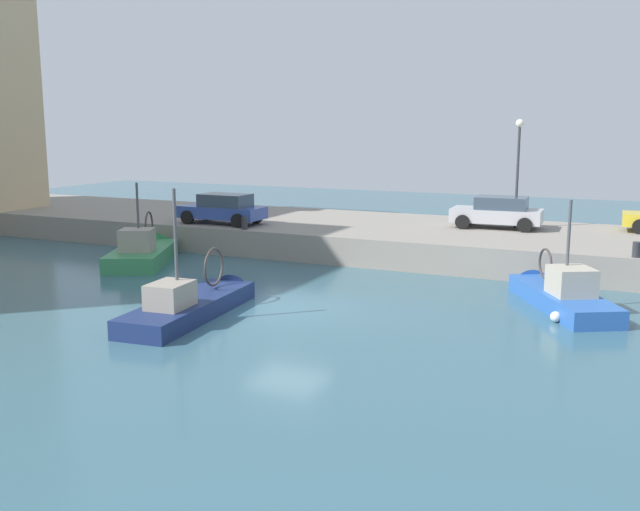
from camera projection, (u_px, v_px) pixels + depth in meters
water_surface at (288, 307)px, 23.32m from camera, size 80.00×80.00×0.00m
quay_wall at (403, 239)px, 33.46m from camera, size 9.00×56.00×1.20m
fishing_boat_navy at (196, 311)px, 22.53m from camera, size 6.83×2.25×4.75m
fishing_boat_blue at (557, 301)px, 23.58m from camera, size 6.12×4.45×4.25m
fishing_boat_green at (145, 259)px, 31.10m from camera, size 6.17×4.29×4.40m
parked_car_silver at (498, 212)px, 32.47m from camera, size 2.15×4.04×1.42m
parked_car_blue at (223, 209)px, 33.89m from camera, size 1.86×4.06×1.41m
mooring_bollard_south at (636, 250)px, 25.43m from camera, size 0.28×0.28×0.55m
mooring_bollard_mid at (245, 223)px, 32.11m from camera, size 0.28×0.28×0.55m
quay_streetlamp at (518, 155)px, 32.11m from camera, size 0.36×0.36×4.83m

